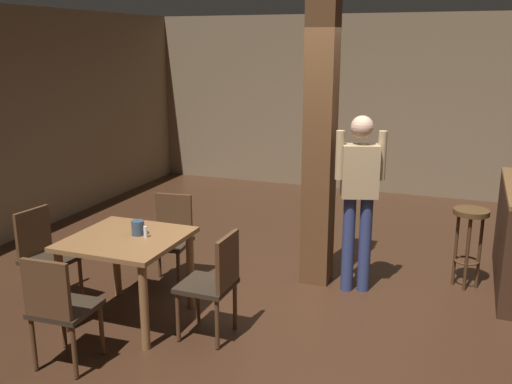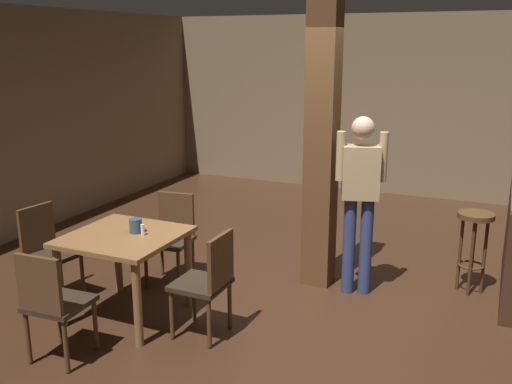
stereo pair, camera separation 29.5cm
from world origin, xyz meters
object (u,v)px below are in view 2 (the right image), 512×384
Objects in this scene: napkin_cup at (136,226)px; bar_stool_near at (474,234)px; chair_east at (208,279)px; chair_west at (47,248)px; salt_shaker at (143,230)px; dining_table at (125,249)px; chair_north at (172,233)px; chair_south at (52,301)px; standing_person at (360,193)px.

bar_stool_near is at bearing 32.49° from napkin_cup.
bar_stool_near is (2.67, 1.70, -0.23)m from napkin_cup.
chair_east is 1.00× the size of chair_west.
dining_table is at bearing -164.16° from salt_shaker.
chair_west is 1.10m from salt_shaker.
chair_north is 1.68m from chair_south.
chair_south is at bearing -136.50° from bar_stool_near.
chair_north is at bearing 135.81° from chair_east.
salt_shaker is 0.12× the size of bar_stool_near.
bar_stool_near reaches higher than dining_table.
chair_south is (-0.87, -0.82, 0.00)m from chair_east.
chair_north is 9.12× the size of salt_shaker.
chair_east is 0.74m from salt_shaker.
chair_west reaches higher than napkin_cup.
chair_north is (-0.05, 0.83, -0.13)m from dining_table.
chair_east is 7.05× the size of napkin_cup.
chair_south is 0.97m from salt_shaker.
chair_south and chair_west have the same top height.
standing_person is at bearing 56.28° from chair_east.
chair_east is 9.12× the size of salt_shaker.
chair_west is 4.05m from bar_stool_near.
napkin_cup is 3.18m from bar_stool_near.
chair_north is at bearing -161.15° from bar_stool_near.
standing_person is at bearing 26.62° from chair_west.
standing_person is (0.89, 1.34, 0.50)m from chair_east.
standing_person is at bearing -154.96° from bar_stool_near.
bar_stool_near is (2.58, 1.74, -0.22)m from salt_shaker.
chair_north is at bearing 90.41° from chair_south.
salt_shaker is (0.09, -0.03, -0.01)m from napkin_cup.
chair_north is at bearing 105.02° from salt_shaker.
dining_table is 1.05× the size of chair_east.
chair_east reaches higher than bar_stool_near.
chair_east and chair_west have the same top height.
chair_north and chair_west have the same top height.
napkin_cup is (0.96, 0.09, 0.32)m from chair_west.
dining_table is 0.54× the size of standing_person.
chair_north is 0.82m from napkin_cup.
standing_person reaches higher than chair_north.
salt_shaker is (1.06, 0.05, 0.31)m from chair_west.
chair_south is (-0.04, -0.85, -0.13)m from dining_table.
chair_north reaches higher than bar_stool_near.
chair_east reaches higher than napkin_cup.
chair_east reaches higher than dining_table.
chair_north is 1.00× the size of chair_south.
chair_west is 9.12× the size of salt_shaker.
salt_shaker is at bearing -141.08° from standing_person.
chair_north reaches higher than napkin_cup.
bar_stool_near is (2.79, 0.95, 0.09)m from chair_north.
chair_north is at bearing 93.25° from dining_table.
chair_north reaches higher than salt_shaker.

